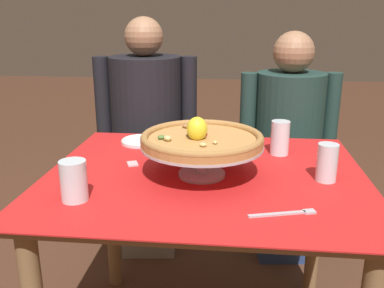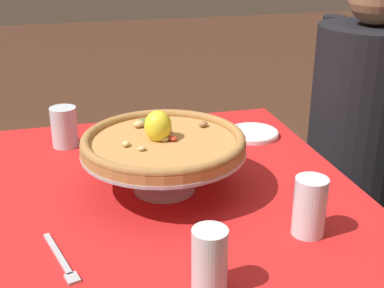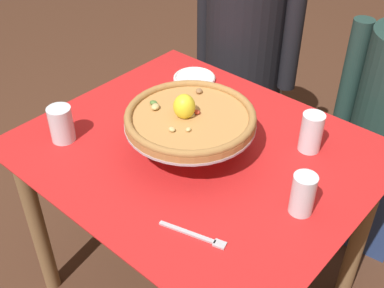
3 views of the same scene
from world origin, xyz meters
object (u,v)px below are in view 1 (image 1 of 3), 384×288
Objects in this scene: pizza_stand at (202,151)px; pizza at (202,138)px; water_glass_back_right at (280,140)px; water_glass_side_right at (327,165)px; side_plate at (141,141)px; sugar_packet at (133,164)px; diner_left at (147,140)px; water_glass_front_left at (74,183)px; dinner_fork at (286,213)px; diner_right at (287,152)px.

pizza is at bearing -157.76° from pizza_stand.
water_glass_back_right reaches higher than water_glass_side_right.
pizza_stand is 3.26× the size of water_glass_side_right.
sugar_packet is (0.03, -0.26, -0.01)m from side_plate.
diner_left reaches higher than pizza.
water_glass_side_right reaches higher than water_glass_front_left.
sugar_packet is 0.71m from diner_left.
diner_left is at bearing 140.59° from water_glass_back_right.
dinner_fork is at bearing -48.34° from side_plate.
diner_right is (0.38, 0.80, -0.25)m from pizza_stand.
water_glass_back_right reaches higher than side_plate.
pizza_stand is 0.38m from water_glass_back_right.
pizza_stand is 0.92m from diner_right.
water_glass_back_right is at bearing -8.72° from side_plate.
water_glass_front_left is at bearing 177.20° from dinner_fork.
sugar_packet is at bearing -83.87° from side_plate.
dinner_fork is (-0.03, -0.52, -0.05)m from water_glass_back_right.
side_plate is 0.14× the size of diner_right.
water_glass_front_left is 2.42× the size of sugar_packet.
dinner_fork is (0.25, -0.26, -0.08)m from pizza_stand.
water_glass_back_right is 2.62× the size of sugar_packet.
diner_left is at bearing 97.88° from sugar_packet.
pizza is 2.15× the size of dinner_fork.
diner_left is at bearing 90.13° from water_glass_front_left.
diner_right is at bearing 64.83° from pizza.
pizza_stand is 8.11× the size of sugar_packet.
water_glass_back_right is (0.28, 0.26, -0.03)m from pizza_stand.
pizza is at bearing -50.44° from side_plate.
water_glass_side_right is 0.67m from sugar_packet.
water_glass_side_right reaches higher than dinner_fork.
pizza reaches higher than water_glass_back_right.
dinner_fork is at bearing -45.92° from pizza_stand.
side_plate is at bearing 83.47° from water_glass_front_left.
water_glass_side_right is 0.75× the size of side_plate.
water_glass_back_right is 0.57m from side_plate.
pizza_stand is 3.36× the size of water_glass_front_left.
diner_left is (-0.63, 0.52, -0.18)m from water_glass_back_right.
pizza is 3.33× the size of water_glass_front_left.
water_glass_side_right is 0.66× the size of dinner_fork.
water_glass_side_right is at bearing 16.97° from water_glass_front_left.
diner_right reaches higher than side_plate.
dinner_fork reaches higher than sugar_packet.
sugar_packet is (-0.54, -0.18, -0.05)m from water_glass_back_right.
side_plate is at bearing -145.36° from diner_right.
sugar_packet is at bearing -161.89° from water_glass_back_right.
pizza is at bearing 134.26° from dinner_fork.
water_glass_side_right is at bearing -26.51° from side_plate.
diner_right is at bearing 64.89° from pizza_stand.
water_glass_side_right is at bearing -7.10° from sugar_packet.
sugar_packet is (0.09, 0.31, -0.05)m from water_glass_front_left.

